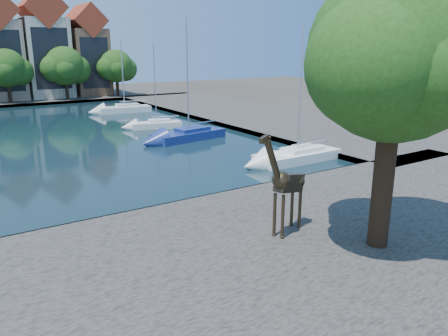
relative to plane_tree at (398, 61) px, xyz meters
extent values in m
plane|color=#38332B|center=(-7.62, 9.01, -7.67)|extent=(160.00, 160.00, 0.00)
cube|color=black|center=(-7.62, 33.01, -7.63)|extent=(38.00, 50.00, 0.08)
cube|color=#514D46|center=(-7.62, 2.01, -7.42)|extent=(50.00, 14.00, 0.50)
cube|color=#514D46|center=(17.38, 33.01, -7.42)|extent=(14.00, 52.00, 0.50)
cylinder|color=#332114|center=(-0.12, 0.01, -4.42)|extent=(0.80, 0.80, 5.50)
sphere|color=#214012|center=(-0.12, 0.01, 0.25)|extent=(6.40, 6.40, 6.40)
sphere|color=#214012|center=(1.80, 0.31, -0.39)|extent=(4.80, 4.80, 4.80)
sphere|color=#214012|center=(-1.88, -0.39, -0.07)|extent=(4.48, 4.48, 4.48)
cube|color=tan|center=(-5.62, 65.01, -1.42)|extent=(5.88, 9.00, 11.50)
cube|color=black|center=(-5.62, 60.53, -1.42)|extent=(4.80, 0.05, 8.62)
cube|color=beige|center=(0.88, 65.01, -1.17)|extent=(6.37, 9.00, 12.00)
cube|color=#9A391E|center=(0.88, 65.01, 6.26)|extent=(6.43, 9.18, 6.43)
cube|color=black|center=(0.88, 60.53, -1.17)|extent=(5.20, 0.05, 9.00)
cube|color=brown|center=(7.38, 65.01, -1.92)|extent=(5.39, 9.00, 10.50)
cube|color=#9A391E|center=(7.38, 65.01, 4.54)|extent=(5.44, 9.18, 5.44)
cube|color=black|center=(7.38, 60.53, -1.92)|extent=(4.40, 0.05, 7.88)
cylinder|color=#332114|center=(-5.62, 59.51, -5.57)|extent=(0.50, 0.50, 3.20)
sphere|color=#153B11|center=(-5.62, 59.51, -2.35)|extent=(5.40, 5.40, 5.40)
sphere|color=#153B11|center=(-4.00, 59.81, -2.89)|extent=(4.05, 4.05, 4.05)
cylinder|color=#332114|center=(2.38, 59.51, -5.57)|extent=(0.50, 0.50, 3.20)
sphere|color=#153B11|center=(2.38, 59.51, -2.23)|extent=(5.80, 5.80, 5.80)
sphere|color=#153B11|center=(4.12, 59.81, -2.81)|extent=(4.35, 4.35, 4.35)
sphere|color=#153B11|center=(0.79, 59.11, -2.52)|extent=(4.06, 4.06, 4.06)
cylinder|color=#332114|center=(10.38, 59.51, -5.57)|extent=(0.50, 0.50, 3.20)
sphere|color=#153B11|center=(10.38, 59.51, -2.41)|extent=(5.20, 5.20, 5.20)
sphere|color=#153B11|center=(11.94, 59.81, -2.93)|extent=(3.90, 3.90, 3.90)
sphere|color=#153B11|center=(8.95, 59.11, -2.67)|extent=(3.64, 3.64, 3.64)
cylinder|color=#322819|center=(-2.94, 2.53, -6.23)|extent=(0.14, 0.14, 1.88)
cylinder|color=#322819|center=(-3.07, 2.90, -6.23)|extent=(0.14, 0.14, 1.88)
cylinder|color=#322819|center=(-1.59, 2.98, -6.23)|extent=(0.14, 0.14, 1.88)
cylinder|color=#322819|center=(-1.72, 3.36, -6.23)|extent=(0.14, 0.14, 1.88)
cube|color=#322819|center=(-2.29, 2.95, -4.98)|extent=(1.88, 1.05, 1.10)
cylinder|color=#322819|center=(-3.55, 2.53, -3.76)|extent=(1.22, 0.64, 1.94)
cube|color=#322819|center=(-4.16, 2.32, -2.81)|extent=(0.55, 0.32, 0.30)
cube|color=white|center=(7.38, 13.01, -7.15)|extent=(6.72, 2.38, 0.88)
cube|color=white|center=(7.38, 13.01, -6.86)|extent=(2.94, 1.66, 0.49)
cylinder|color=#B2B2B7|center=(7.38, 13.01, -2.42)|extent=(0.12, 0.12, 8.98)
cube|color=navy|center=(4.38, 24.18, -7.11)|extent=(7.10, 3.43, 0.96)
cube|color=navy|center=(4.38, 24.18, -6.79)|extent=(3.21, 2.12, 0.53)
cylinder|color=#B2B2B7|center=(4.38, 24.18, -1.95)|extent=(0.13, 0.13, 9.79)
cube|color=silver|center=(4.38, 31.17, -7.19)|extent=(5.32, 3.01, 0.80)
cube|color=silver|center=(4.38, 31.17, -6.92)|extent=(2.45, 1.76, 0.45)
cylinder|color=#B2B2B7|center=(4.38, 31.17, -3.05)|extent=(0.11, 0.11, 7.83)
cube|color=silver|center=(5.63, 43.74, -7.10)|extent=(6.65, 2.96, 0.98)
cube|color=silver|center=(5.63, 43.74, -6.78)|extent=(2.98, 1.88, 0.54)
cylinder|color=#B2B2B7|center=(5.63, 43.74, -2.69)|extent=(0.13, 0.13, 8.28)
camera|label=1|loc=(-14.01, -10.17, 0.46)|focal=35.00mm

